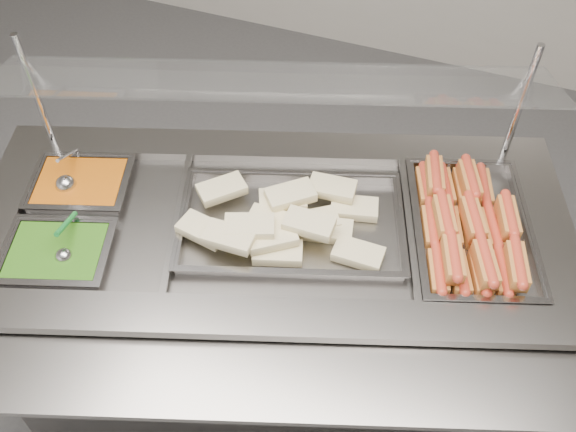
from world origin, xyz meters
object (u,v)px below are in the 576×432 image
(sneeze_guard, at_px, (274,83))
(steam_counter, at_px, (274,300))
(pan_hotdogs, at_px, (469,234))
(serving_spoon, at_px, (65,251))
(pan_wraps, at_px, (291,226))
(ladle, at_px, (66,183))

(sneeze_guard, bearing_deg, steam_counter, -71.46)
(pan_hotdogs, bearing_deg, steam_counter, -161.46)
(steam_counter, bearing_deg, sneeze_guard, 108.54)
(pan_hotdogs, height_order, serving_spoon, serving_spoon)
(pan_hotdogs, distance_m, pan_wraps, 0.51)
(pan_wraps, height_order, ladle, ladle)
(sneeze_guard, xyz_separation_m, pan_wraps, (0.11, -0.17, -0.35))
(pan_wraps, bearing_deg, ladle, -171.41)
(pan_hotdogs, bearing_deg, pan_wraps, -161.46)
(ladle, bearing_deg, pan_wraps, 8.59)
(steam_counter, distance_m, pan_hotdogs, 0.68)
(steam_counter, bearing_deg, pan_hotdogs, 18.54)
(pan_wraps, height_order, serving_spoon, serving_spoon)
(ladle, bearing_deg, serving_spoon, -57.45)
(pan_wraps, relative_size, ladle, 4.10)
(steam_counter, bearing_deg, ladle, -172.26)
(serving_spoon, bearing_deg, sneeze_guard, 49.47)
(steam_counter, distance_m, pan_wraps, 0.39)
(sneeze_guard, height_order, pan_hotdogs, sneeze_guard)
(pan_hotdogs, xyz_separation_m, ladle, (-1.16, -0.27, 0.04))
(pan_hotdogs, height_order, ladle, ladle)
(ladle, height_order, serving_spoon, ladle)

